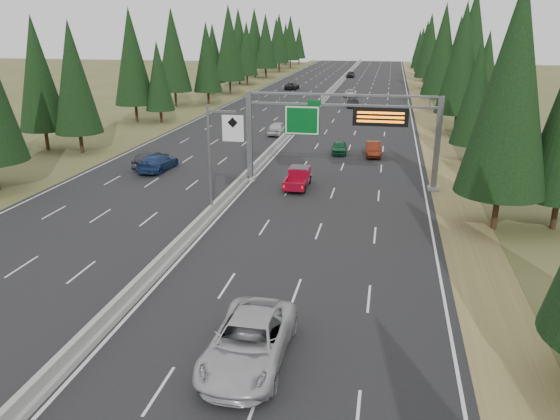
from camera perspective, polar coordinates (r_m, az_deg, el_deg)
The scene contains 19 objects.
road at distance 92.43m, azimuth 3.67°, elevation 10.51°, with size 32.00×260.00×0.08m, color black.
shoulder_right at distance 91.80m, azimuth 14.91°, elevation 9.87°, with size 3.60×260.00×0.06m, color olive.
shoulder_left at distance 96.40m, azimuth -7.06°, elevation 10.74°, with size 3.60×260.00×0.06m, color #494F25.
median_barrier at distance 92.38m, azimuth 3.67°, elevation 10.74°, with size 0.70×260.00×0.85m.
sign_gantry at distance 46.36m, azimuth 7.18°, elevation 8.71°, with size 16.75×0.98×7.80m.
hov_sign_pole at distance 38.43m, azimuth -6.59°, elevation 5.83°, with size 2.80×0.50×8.00m.
tree_row_right at distance 67.53m, azimuth 20.19°, elevation 14.03°, with size 11.94×238.17×18.72m.
tree_row_left at distance 93.07m, azimuth -10.70°, elevation 15.81°, with size 12.03×235.52×17.98m.
silver_minivan at distance 22.88m, azimuth -3.29°, elevation -13.59°, with size 3.08×6.67×1.85m, color #B8B7BC.
red_pickup at distance 46.79m, azimuth 1.98°, elevation 3.55°, with size 1.77×4.95×1.61m.
car_ahead_green at distance 59.50m, azimuth 6.23°, elevation 6.52°, with size 1.55×3.86×1.32m, color #114D2B.
car_ahead_dkred at distance 58.85m, azimuth 9.74°, elevation 6.30°, with size 1.55×4.44×1.46m, color #5F1E0D.
car_ahead_dkgrey at distance 94.70m, azimuth 7.62°, elevation 11.05°, with size 2.00×4.92×1.43m, color black.
car_ahead_white at distance 108.56m, azimuth 7.38°, elevation 12.00°, with size 2.22×4.82×1.34m, color silver.
car_ahead_far at distance 150.17m, azimuth 7.39°, elevation 13.89°, with size 1.90×4.72×1.61m, color black.
car_onc_near at distance 54.60m, azimuth -13.34°, elevation 5.15°, with size 1.65×4.74×1.56m, color black.
car_onc_blue at distance 53.33m, azimuth -12.66°, elevation 4.89°, with size 2.22×5.46×1.59m, color navy.
car_onc_white at distance 69.67m, azimuth -0.21°, elevation 8.56°, with size 1.94×4.81×1.64m, color beige.
car_onc_far at distance 120.67m, azimuth 1.27°, elevation 12.86°, with size 2.54×5.50×1.53m, color black.
Camera 1 is at (12.17, -10.67, 13.24)m, focal length 35.00 mm.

